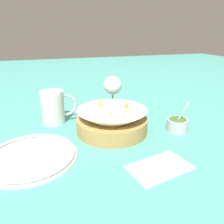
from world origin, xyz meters
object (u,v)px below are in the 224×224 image
(wine_glass, at_px, (113,87))
(side_plate, at_px, (31,156))
(beer_mug, at_px, (53,108))
(sauce_cup, at_px, (177,124))
(food_basket, at_px, (112,121))

(wine_glass, xyz_separation_m, side_plate, (-0.30, -0.25, -0.10))
(beer_mug, height_order, side_plate, beer_mug)
(wine_glass, relative_size, side_plate, 0.62)
(wine_glass, distance_m, beer_mug, 0.23)
(wine_glass, distance_m, side_plate, 0.40)
(sauce_cup, distance_m, side_plate, 0.45)
(food_basket, xyz_separation_m, beer_mug, (-0.17, 0.13, 0.02))
(side_plate, bearing_deg, sauce_cup, 3.33)
(sauce_cup, height_order, side_plate, sauce_cup)
(sauce_cup, relative_size, wine_glass, 0.67)
(food_basket, distance_m, sauce_cup, 0.21)
(food_basket, xyz_separation_m, side_plate, (-0.25, -0.09, -0.03))
(sauce_cup, relative_size, side_plate, 0.42)
(sauce_cup, bearing_deg, beer_mug, 152.63)
(wine_glass, bearing_deg, side_plate, -140.28)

